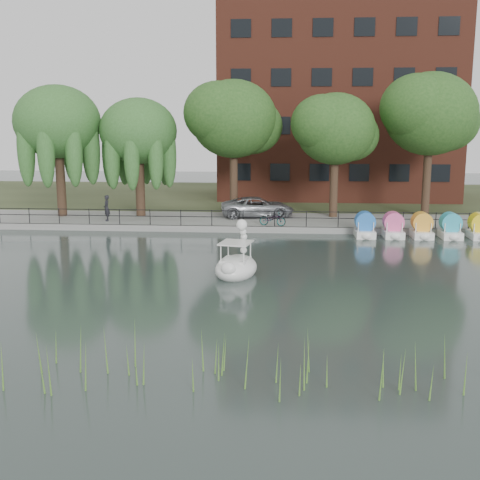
# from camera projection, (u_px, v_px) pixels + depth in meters

# --- Properties ---
(ground_plane) EXTENTS (120.00, 120.00, 0.00)m
(ground_plane) POSITION_uv_depth(u_px,v_px,m) (221.00, 288.00, 25.36)
(ground_plane) COLOR #3B4844
(promenade) EXTENTS (40.00, 6.00, 0.40)m
(promenade) POSITION_uv_depth(u_px,v_px,m) (246.00, 222.00, 40.98)
(promenade) COLOR gray
(promenade) RESTS_ON ground_plane
(kerb) EXTENTS (40.00, 0.25, 0.40)m
(kerb) POSITION_uv_depth(u_px,v_px,m) (243.00, 229.00, 38.09)
(kerb) COLOR gray
(kerb) RESTS_ON ground_plane
(land_strip) EXTENTS (60.00, 22.00, 0.36)m
(land_strip) POSITION_uv_depth(u_px,v_px,m) (256.00, 197.00, 54.68)
(land_strip) COLOR #47512D
(land_strip) RESTS_ON ground_plane
(railing) EXTENTS (32.00, 0.05, 1.00)m
(railing) POSITION_uv_depth(u_px,v_px,m) (243.00, 214.00, 38.11)
(railing) COLOR black
(railing) RESTS_ON promenade
(apartment_building) EXTENTS (20.00, 10.07, 18.00)m
(apartment_building) POSITION_uv_depth(u_px,v_px,m) (337.00, 93.00, 52.36)
(apartment_building) COLOR #4C1E16
(apartment_building) RESTS_ON land_strip
(willow_left) EXTENTS (5.88, 5.88, 9.01)m
(willow_left) POSITION_uv_depth(u_px,v_px,m) (57.00, 122.00, 41.14)
(willow_left) COLOR #473323
(willow_left) RESTS_ON promenade
(willow_mid) EXTENTS (5.32, 5.32, 8.15)m
(willow_mid) POSITION_uv_depth(u_px,v_px,m) (138.00, 131.00, 41.34)
(willow_mid) COLOR #473323
(willow_mid) RESTS_ON promenade
(broadleaf_center) EXTENTS (6.00, 6.00, 9.25)m
(broadleaf_center) POSITION_uv_depth(u_px,v_px,m) (234.00, 119.00, 41.68)
(broadleaf_center) COLOR #473323
(broadleaf_center) RESTS_ON promenade
(broadleaf_right) EXTENTS (5.40, 5.40, 8.32)m
(broadleaf_right) POSITION_uv_depth(u_px,v_px,m) (336.00, 130.00, 40.81)
(broadleaf_right) COLOR #473323
(broadleaf_right) RESTS_ON promenade
(broadleaf_far) EXTENTS (6.30, 6.30, 9.71)m
(broadleaf_far) POSITION_uv_depth(u_px,v_px,m) (430.00, 114.00, 41.11)
(broadleaf_far) COLOR #473323
(broadleaf_far) RESTS_ON promenade
(minivan) EXTENTS (3.43, 6.08, 1.60)m
(minivan) POSITION_uv_depth(u_px,v_px,m) (258.00, 206.00, 41.62)
(minivan) COLOR gray
(minivan) RESTS_ON promenade
(bicycle) EXTENTS (1.00, 1.81, 1.00)m
(bicycle) POSITION_uv_depth(u_px,v_px,m) (273.00, 218.00, 38.20)
(bicycle) COLOR gray
(bicycle) RESTS_ON promenade
(pedestrian) EXTENTS (0.76, 0.86, 1.98)m
(pedestrian) POSITION_uv_depth(u_px,v_px,m) (107.00, 206.00, 39.94)
(pedestrian) COLOR black
(pedestrian) RESTS_ON promenade
(swan_boat) EXTENTS (2.34, 3.18, 2.45)m
(swan_boat) POSITION_uv_depth(u_px,v_px,m) (237.00, 264.00, 27.48)
(swan_boat) COLOR white
(swan_boat) RESTS_ON ground_plane
(pedal_boat_row) EXTENTS (9.65, 1.70, 1.40)m
(pedal_boat_row) POSITION_uv_depth(u_px,v_px,m) (436.00, 228.00, 36.27)
(pedal_boat_row) COLOR white
(pedal_boat_row) RESTS_ON ground_plane
(reed_bank) EXTENTS (24.00, 2.40, 1.20)m
(reed_bank) POSITION_uv_depth(u_px,v_px,m) (258.00, 366.00, 15.81)
(reed_bank) COLOR #669938
(reed_bank) RESTS_ON ground_plane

